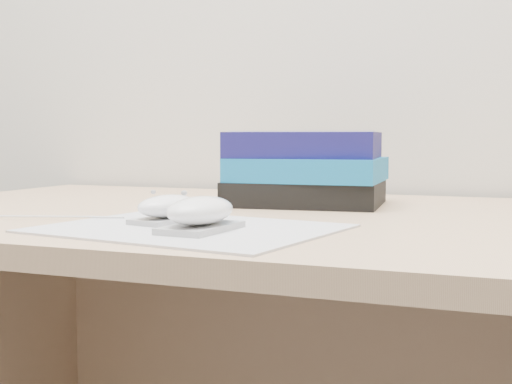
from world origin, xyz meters
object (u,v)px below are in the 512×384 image
at_px(mouse_rear, 168,208).
at_px(pouch, 297,170).
at_px(mouse_front, 201,214).
at_px(book_stack, 306,169).
at_px(desk, 364,361).

relative_size(mouse_rear, pouch, 0.73).
bearing_deg(mouse_front, book_stack, 88.89).
bearing_deg(mouse_rear, pouch, 77.92).
relative_size(desk, mouse_front, 13.42).
xyz_separation_m(desk, mouse_front, (-0.13, -0.31, 0.26)).
height_order(book_stack, pouch, book_stack).
distance_m(mouse_rear, pouch, 0.33).
distance_m(mouse_rear, mouse_front, 0.10).
relative_size(mouse_rear, book_stack, 0.41).
bearing_deg(pouch, mouse_rear, -102.08).
bearing_deg(desk, pouch, 151.45).
height_order(desk, mouse_rear, mouse_rear).
height_order(desk, pouch, pouch).
distance_m(desk, mouse_rear, 0.41).
xyz_separation_m(mouse_rear, mouse_front, (0.08, -0.06, 0.00)).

